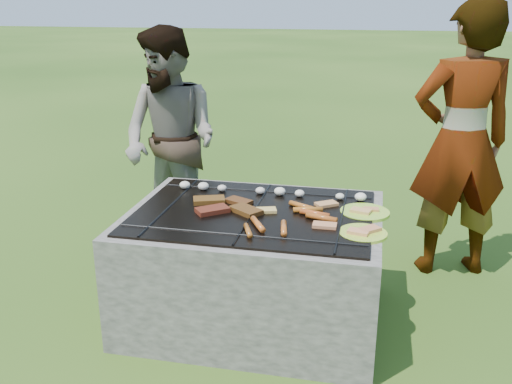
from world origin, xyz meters
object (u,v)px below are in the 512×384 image
(plate_far, at_px, (365,212))
(bystander, at_px, (171,142))
(fire_pit, at_px, (254,269))
(cook, at_px, (461,142))
(plate_near, at_px, (363,233))

(plate_far, height_order, bystander, bystander)
(plate_far, bearing_deg, fire_pit, -168.82)
(fire_pit, xyz_separation_m, plate_far, (0.56, 0.11, 0.33))
(cook, bearing_deg, plate_near, 46.37)
(cook, distance_m, bystander, 1.84)
(plate_far, height_order, plate_near, same)
(cook, bearing_deg, bystander, -15.23)
(cook, bearing_deg, fire_pit, 21.46)
(plate_near, bearing_deg, cook, 61.79)
(fire_pit, bearing_deg, bystander, 132.53)
(fire_pit, xyz_separation_m, plate_near, (0.56, -0.17, 0.33))
(plate_far, distance_m, cook, 0.91)
(plate_far, relative_size, cook, 0.17)
(fire_pit, bearing_deg, plate_near, -16.71)
(plate_far, xyz_separation_m, cook, (0.53, 0.71, 0.23))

